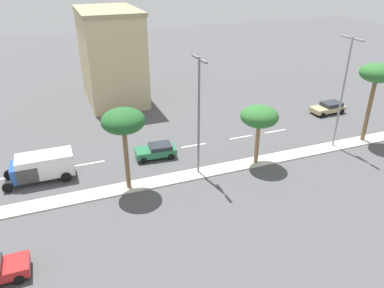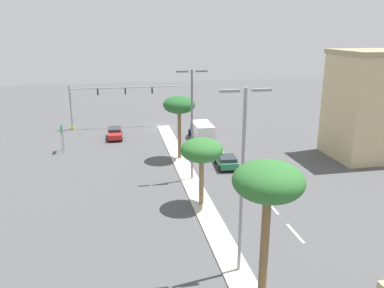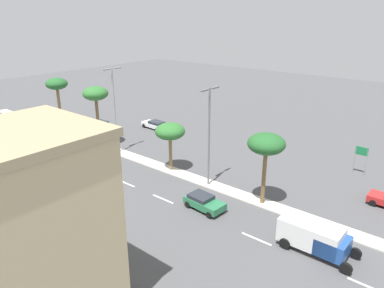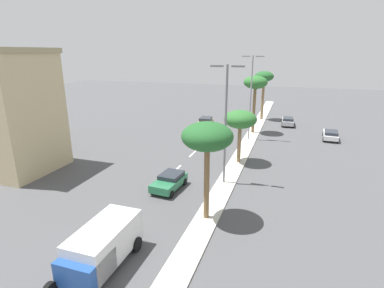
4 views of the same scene
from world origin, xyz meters
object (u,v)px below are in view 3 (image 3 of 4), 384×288
(sedan_white_center, at_px, (155,124))
(box_truck, at_px, (316,237))
(directional_road_sign, at_px, (361,155))
(palm_tree_leading, at_px, (266,145))
(palm_tree_near, at_px, (57,86))
(palm_tree_left, at_px, (96,95))
(street_lamp_leading, at_px, (209,130))
(sedan_green_rear, at_px, (204,202))
(sedan_silver_inboard, at_px, (99,124))
(palm_tree_mid, at_px, (170,132))
(sedan_tan_far, at_px, (39,154))
(street_lamp_right, at_px, (114,105))

(sedan_white_center, xyz_separation_m, box_truck, (-14.93, -32.72, 0.61))
(directional_road_sign, relative_size, palm_tree_leading, 0.47)
(palm_tree_leading, height_order, palm_tree_near, palm_tree_near)
(box_truck, bearing_deg, palm_tree_left, 82.88)
(street_lamp_leading, height_order, sedan_white_center, street_lamp_leading)
(sedan_green_rear, xyz_separation_m, sedan_white_center, (15.27, 21.93, -0.02))
(box_truck, bearing_deg, sedan_silver_inboard, 77.18)
(palm_tree_leading, relative_size, palm_tree_mid, 1.24)
(palm_tree_near, bearing_deg, box_truck, -95.80)
(palm_tree_near, bearing_deg, palm_tree_leading, -90.31)
(palm_tree_left, height_order, sedan_white_center, palm_tree_left)
(sedan_white_center, bearing_deg, palm_tree_near, 136.25)
(sedan_silver_inboard, distance_m, sedan_white_center, 9.08)
(directional_road_sign, bearing_deg, palm_tree_mid, 126.99)
(palm_tree_near, relative_size, sedan_tan_far, 1.88)
(palm_tree_mid, distance_m, sedan_silver_inboard, 21.13)
(palm_tree_leading, distance_m, street_lamp_leading, 6.57)
(street_lamp_right, height_order, sedan_green_rear, street_lamp_right)
(street_lamp_leading, height_order, sedan_silver_inboard, street_lamp_leading)
(sedan_tan_far, height_order, sedan_silver_inboard, sedan_silver_inboard)
(palm_tree_left, distance_m, palm_tree_near, 10.01)
(palm_tree_mid, distance_m, palm_tree_near, 23.57)
(palm_tree_leading, relative_size, palm_tree_near, 0.85)
(palm_tree_left, xyz_separation_m, sedan_silver_inboard, (4.91, 6.77, -6.59))
(street_lamp_leading, bearing_deg, sedan_silver_inboard, 79.10)
(palm_tree_mid, xyz_separation_m, sedan_white_center, (10.60, 13.30, -4.13))
(sedan_silver_inboard, bearing_deg, street_lamp_leading, -100.90)
(palm_tree_mid, height_order, sedan_white_center, palm_tree_mid)
(sedan_silver_inboard, bearing_deg, palm_tree_left, -125.96)
(directional_road_sign, xyz_separation_m, sedan_tan_far, (-21.57, 33.06, -1.66))
(street_lamp_leading, distance_m, box_truck, 14.97)
(sedan_silver_inboard, xyz_separation_m, sedan_white_center, (5.92, -6.89, -0.04))
(directional_road_sign, height_order, palm_tree_near, palm_tree_near)
(palm_tree_leading, height_order, palm_tree_mid, palm_tree_leading)
(sedan_silver_inboard, height_order, box_truck, box_truck)
(palm_tree_left, distance_m, street_lamp_leading, 19.33)
(palm_tree_left, bearing_deg, box_truck, -97.12)
(palm_tree_near, height_order, sedan_green_rear, palm_tree_near)
(box_truck, bearing_deg, palm_tree_mid, 77.44)
(street_lamp_leading, xyz_separation_m, box_truck, (-3.99, -13.54, -4.98))
(palm_tree_near, bearing_deg, sedan_tan_far, -136.00)
(street_lamp_leading, distance_m, sedan_white_center, 22.78)
(palm_tree_left, distance_m, sedan_green_rear, 23.45)
(palm_tree_left, bearing_deg, street_lamp_right, -90.89)
(palm_tree_mid, relative_size, sedan_green_rear, 1.41)
(directional_road_sign, xyz_separation_m, box_truck, (-17.62, -1.77, -1.07))
(palm_tree_leading, xyz_separation_m, sedan_white_center, (10.78, 25.74, -5.47))
(street_lamp_leading, bearing_deg, street_lamp_right, 89.81)
(directional_road_sign, height_order, sedan_tan_far, directional_road_sign)
(sedan_silver_inboard, bearing_deg, sedan_tan_far, -159.75)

